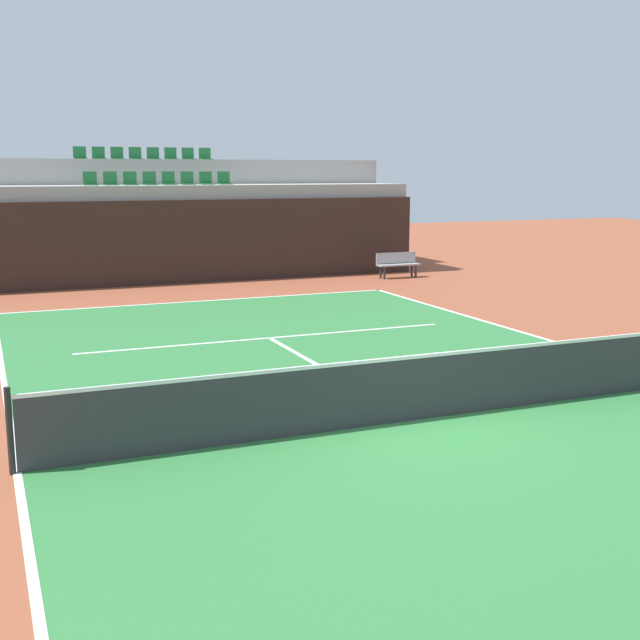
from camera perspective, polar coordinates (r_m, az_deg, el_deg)
The scene contains 13 objects.
ground_plane at distance 12.01m, azimuth 6.67°, elevation -7.01°, with size 80.00×80.00×0.00m, color brown.
court_surface at distance 12.01m, azimuth 6.67°, elevation -6.99°, with size 11.00×24.00×0.01m, color #2D7238.
baseline_far at distance 22.91m, azimuth -8.15°, elevation 1.33°, with size 11.00×0.10×0.00m, color white.
sideline_left at distance 10.58m, azimuth -20.45°, elevation -10.00°, with size 0.10×24.00×0.00m, color white.
service_line_far at distance 17.68m, azimuth -3.56°, elevation -1.26°, with size 8.26×0.10×0.00m, color white.
centre_service_line at distance 14.77m, azimuth 0.56°, elevation -3.58°, with size 0.10×6.40×0.00m, color white.
back_wall at distance 26.54m, azimuth -10.40°, elevation 5.38°, with size 17.18×0.30×2.67m, color black.
stands_tier_lower at distance 27.83m, azimuth -11.02°, elevation 6.05°, with size 17.18×2.40×3.12m, color #9E9E99.
stands_tier_upper at distance 30.16m, azimuth -12.00°, elevation 7.15°, with size 17.18×2.40×3.98m, color #9E9E99.
seating_row_lower at distance 27.86m, azimuth -11.18°, elevation 9.53°, with size 4.89×0.44×0.44m.
seating_row_upper at distance 30.21m, azimuth -12.19°, elevation 11.17°, with size 4.89×0.44×0.44m.
tennis_net at distance 11.87m, azimuth 6.72°, elevation -4.67°, with size 11.08×0.08×1.07m.
player_bench at distance 27.79m, azimuth 5.45°, elevation 4.01°, with size 1.50×0.40×0.85m.
Camera 1 is at (-5.69, -9.95, 3.58)m, focal length 45.67 mm.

